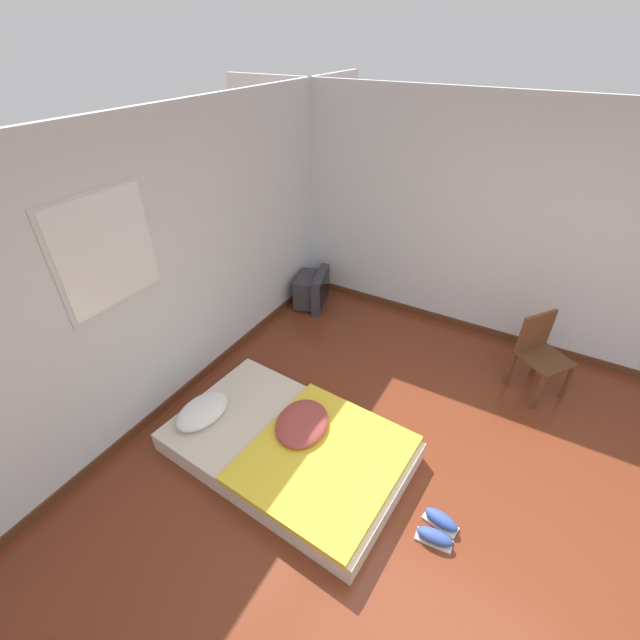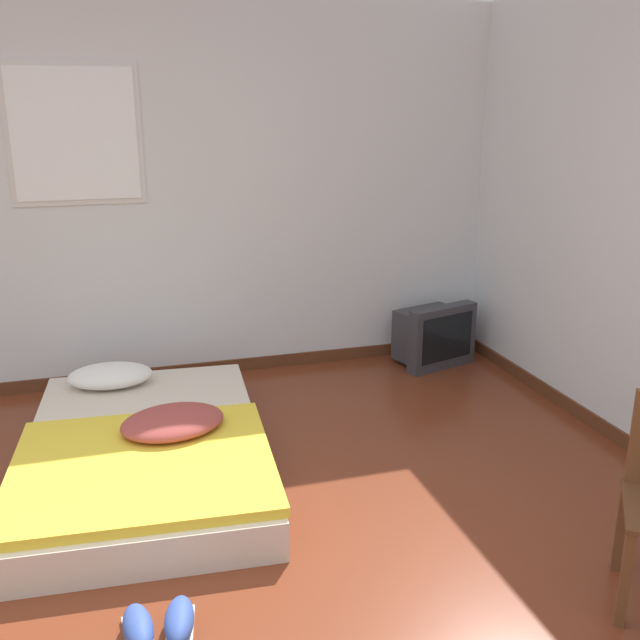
{
  "view_description": "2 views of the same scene",
  "coord_description": "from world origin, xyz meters",
  "px_view_note": "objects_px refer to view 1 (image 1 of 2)",
  "views": [
    {
      "loc": [
        -1.79,
        0.13,
        3.06
      ],
      "look_at": [
        1.25,
        1.88,
        0.64
      ],
      "focal_mm": 24.0,
      "sensor_mm": 36.0,
      "label": 1
    },
    {
      "loc": [
        0.04,
        -2.04,
        1.91
      ],
      "look_at": [
        1.26,
        2.03,
        0.61
      ],
      "focal_mm": 40.0,
      "sensor_mm": 36.0,
      "label": 2
    }
  ],
  "objects_px": {
    "sneaker_pair": "(438,528)",
    "crt_tv": "(313,289)",
    "mattress_bed": "(289,445)",
    "wooden_chair": "(539,348)"
  },
  "relations": [
    {
      "from": "sneaker_pair",
      "to": "crt_tv",
      "type": "bearing_deg",
      "value": 46.91
    },
    {
      "from": "mattress_bed",
      "to": "sneaker_pair",
      "type": "height_order",
      "value": "mattress_bed"
    },
    {
      "from": "crt_tv",
      "to": "wooden_chair",
      "type": "distance_m",
      "value": 2.73
    },
    {
      "from": "wooden_chair",
      "to": "sneaker_pair",
      "type": "height_order",
      "value": "wooden_chair"
    },
    {
      "from": "mattress_bed",
      "to": "wooden_chair",
      "type": "relative_size",
      "value": 2.51
    },
    {
      "from": "wooden_chair",
      "to": "sneaker_pair",
      "type": "relative_size",
      "value": 2.82
    },
    {
      "from": "mattress_bed",
      "to": "wooden_chair",
      "type": "distance_m",
      "value": 2.58
    },
    {
      "from": "mattress_bed",
      "to": "sneaker_pair",
      "type": "relative_size",
      "value": 7.09
    },
    {
      "from": "mattress_bed",
      "to": "wooden_chair",
      "type": "height_order",
      "value": "wooden_chair"
    },
    {
      "from": "crt_tv",
      "to": "mattress_bed",
      "type": "bearing_deg",
      "value": -154.08
    }
  ]
}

